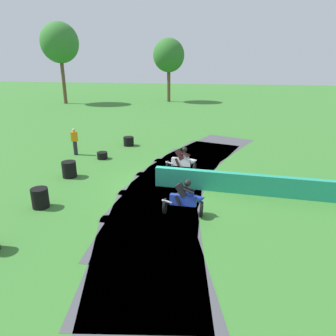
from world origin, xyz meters
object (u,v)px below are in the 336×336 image
Objects in this scene: track_marshal at (75,142)px; traffic_cone at (285,184)px; tire_stack_mid_a at (102,155)px; tire_stack_near at (129,141)px; motorcycle_chase_blue at (185,198)px; motorcycle_lead_white at (183,161)px; tire_stack_far at (40,198)px; tire_stack_mid_b at (69,169)px.

track_marshal reaches higher than traffic_cone.
tire_stack_near is at bearing 76.34° from tire_stack_mid_a.
motorcycle_chase_blue is at bearing -62.95° from tire_stack_near.
tire_stack_near is at bearing 43.95° from track_marshal.
motorcycle_chase_blue is 3.85× the size of traffic_cone.
track_marshal is at bearing 161.56° from motorcycle_lead_white.
track_marshal is at bearing 137.49° from motorcycle_chase_blue.
tire_stack_far is 0.49× the size of track_marshal.
tire_stack_mid_a is 1.39× the size of traffic_cone.
track_marshal is (-1.67, 7.06, 0.42)m from tire_stack_far.
motorcycle_chase_blue reaches higher than tire_stack_far.
tire_stack_near is at bearing 130.94° from motorcycle_lead_white.
tire_stack_mid_a is (-5.53, 6.26, -0.46)m from motorcycle_chase_blue.
tire_stack_mid_a is at bearing -16.03° from track_marshal.
tire_stack_mid_b and tire_stack_far have the same top height.
tire_stack_near is 1.13× the size of tire_stack_mid_a.
track_marshal reaches higher than tire_stack_mid_b.
tire_stack_mid_b is at bearing 96.05° from tire_stack_far.
tire_stack_mid_b is at bearing 152.89° from motorcycle_chase_blue.
tire_stack_mid_a is 10.24m from traffic_cone.
tire_stack_mid_a is at bearing 79.53° from tire_stack_mid_b.
tire_stack_far is 1.82× the size of traffic_cone.
motorcycle_chase_blue is 2.12× the size of tire_stack_far.
traffic_cone is (4.80, -1.39, -0.44)m from motorcycle_lead_white.
tire_stack_near is (-4.78, 9.35, -0.36)m from motorcycle_chase_blue.
motorcycle_chase_blue is at bearing -42.51° from track_marshal.
motorcycle_lead_white is at bearing -19.35° from tire_stack_mid_a.
motorcycle_chase_blue is 1.04× the size of track_marshal.
tire_stack_far is 10.53m from traffic_cone.
tire_stack_mid_a is at bearing 88.07° from tire_stack_far.
motorcycle_lead_white is 1.01× the size of motorcycle_chase_blue.
tire_stack_far is at bearing -161.22° from traffic_cone.
track_marshal reaches higher than tire_stack_near.
tire_stack_mid_a is 6.52m from tire_stack_far.
tire_stack_mid_a is (-0.75, -3.10, -0.10)m from tire_stack_near.
motorcycle_lead_white is at bearing 14.19° from tire_stack_mid_b.
tire_stack_near is 3.19m from tire_stack_mid_a.
tire_stack_mid_b reaches higher than traffic_cone.
tire_stack_mid_a is at bearing 162.23° from traffic_cone.
motorcycle_chase_blue is 10.51m from tire_stack_near.
motorcycle_chase_blue is 5.76m from tire_stack_far.
motorcycle_lead_white is 2.14× the size of tire_stack_mid_b.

